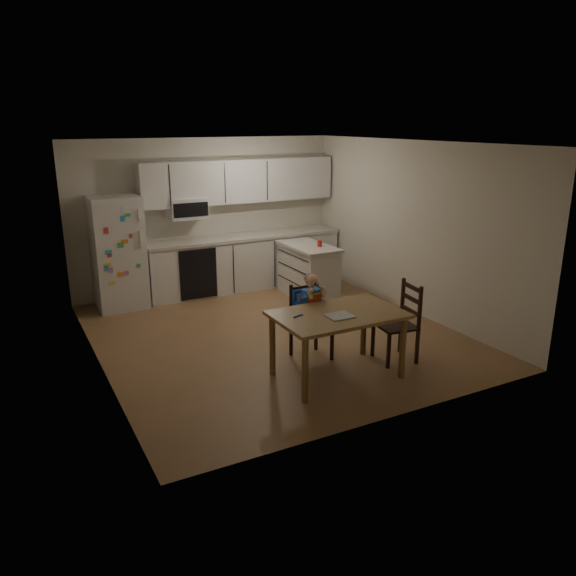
# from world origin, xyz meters

# --- Properties ---
(room) EXTENTS (4.52, 5.01, 2.51)m
(room) POSITION_xyz_m (0.00, 0.48, 1.25)
(room) COLOR brown
(room) RESTS_ON ground
(refrigerator) EXTENTS (0.72, 0.70, 1.70)m
(refrigerator) POSITION_xyz_m (-1.55, 2.15, 0.85)
(refrigerator) COLOR silver
(refrigerator) RESTS_ON ground
(kitchen_run) EXTENTS (3.37, 0.62, 2.15)m
(kitchen_run) POSITION_xyz_m (0.50, 2.24, 0.88)
(kitchen_run) COLOR silver
(kitchen_run) RESTS_ON ground
(kitchen_island) EXTENTS (0.61, 1.16, 0.86)m
(kitchen_island) POSITION_xyz_m (1.24, 1.25, 0.43)
(kitchen_island) COLOR silver
(kitchen_island) RESTS_ON ground
(red_cup) EXTENTS (0.08, 0.08, 0.09)m
(red_cup) POSITION_xyz_m (1.34, 1.08, 0.90)
(red_cup) COLOR red
(red_cup) RESTS_ON kitchen_island
(dining_table) EXTENTS (1.40, 0.90, 0.75)m
(dining_table) POSITION_xyz_m (0.05, -1.47, 0.65)
(dining_table) COLOR brown
(dining_table) RESTS_ON ground
(napkin) EXTENTS (0.27, 0.24, 0.01)m
(napkin) POSITION_xyz_m (0.00, -1.57, 0.76)
(napkin) COLOR #A5A5AA
(napkin) RESTS_ON dining_table
(toddler_spoon) EXTENTS (0.12, 0.06, 0.02)m
(toddler_spoon) POSITION_xyz_m (-0.40, -1.37, 0.76)
(toddler_spoon) COLOR blue
(toddler_spoon) RESTS_ON dining_table
(chair_booster) EXTENTS (0.41, 0.41, 1.06)m
(chair_booster) POSITION_xyz_m (0.05, -0.85, 0.64)
(chair_booster) COLOR black
(chair_booster) RESTS_ON ground
(chair_side) EXTENTS (0.48, 0.48, 0.95)m
(chair_side) POSITION_xyz_m (1.00, -1.43, 0.54)
(chair_side) COLOR black
(chair_side) RESTS_ON ground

